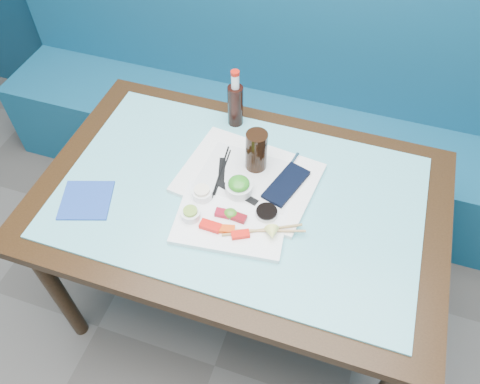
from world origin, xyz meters
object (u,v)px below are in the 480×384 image
(serving_tray, at_px, (248,178))
(cola_bottle_body, at_px, (235,106))
(dining_table, at_px, (240,211))
(sashimi_plate, at_px, (231,220))
(seaweed_bowl, at_px, (239,188))
(booth_bench, at_px, (291,120))
(cola_glass, at_px, (256,151))
(blue_napkin, at_px, (86,200))

(serving_tray, distance_m, cola_bottle_body, 0.31)
(dining_table, distance_m, sashimi_plate, 0.15)
(seaweed_bowl, bearing_deg, cola_bottle_body, 110.37)
(dining_table, xyz_separation_m, serving_tray, (0.01, 0.07, 0.10))
(cola_bottle_body, bearing_deg, seaweed_bowl, -69.63)
(booth_bench, height_order, dining_table, booth_bench)
(serving_tray, xyz_separation_m, cola_glass, (0.01, 0.05, 0.09))
(booth_bench, distance_m, seaweed_bowl, 0.94)
(serving_tray, bearing_deg, seaweed_bowl, -90.50)
(booth_bench, relative_size, blue_napkin, 18.16)
(sashimi_plate, relative_size, cola_bottle_body, 2.10)
(dining_table, xyz_separation_m, cola_bottle_body, (-0.13, 0.34, 0.18))
(dining_table, distance_m, cola_glass, 0.23)
(sashimi_plate, bearing_deg, cola_bottle_body, 100.25)
(blue_napkin, bearing_deg, serving_tray, 27.91)
(serving_tray, height_order, cola_glass, cola_glass)
(dining_table, distance_m, serving_tray, 0.12)
(seaweed_bowl, bearing_deg, blue_napkin, -158.95)
(cola_bottle_body, bearing_deg, sashimi_plate, -73.19)
(dining_table, distance_m, blue_napkin, 0.53)
(cola_glass, relative_size, blue_napkin, 0.93)
(serving_tray, relative_size, seaweed_bowl, 4.97)
(booth_bench, distance_m, sashimi_plate, 1.03)
(seaweed_bowl, xyz_separation_m, cola_glass, (0.02, 0.13, 0.06))
(booth_bench, xyz_separation_m, seaweed_bowl, (-0.00, -0.84, 0.42))
(seaweed_bowl, height_order, cola_glass, cola_glass)
(dining_table, xyz_separation_m, cola_glass, (0.02, 0.13, 0.19))
(serving_tray, bearing_deg, blue_napkin, -144.99)
(booth_bench, height_order, cola_glass, booth_bench)
(booth_bench, bearing_deg, sashimi_plate, -89.47)
(seaweed_bowl, height_order, cola_bottle_body, cola_bottle_body)
(booth_bench, relative_size, serving_tray, 6.56)
(dining_table, xyz_separation_m, seaweed_bowl, (-0.00, -0.00, 0.13))
(seaweed_bowl, distance_m, blue_napkin, 0.52)
(cola_glass, bearing_deg, blue_napkin, -147.84)
(dining_table, height_order, cola_bottle_body, cola_bottle_body)
(booth_bench, height_order, cola_bottle_body, booth_bench)
(serving_tray, distance_m, cola_glass, 0.10)
(seaweed_bowl, distance_m, cola_bottle_body, 0.37)
(dining_table, relative_size, seaweed_bowl, 15.21)
(seaweed_bowl, xyz_separation_m, blue_napkin, (-0.48, -0.19, -0.03))
(booth_bench, distance_m, dining_table, 0.89)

